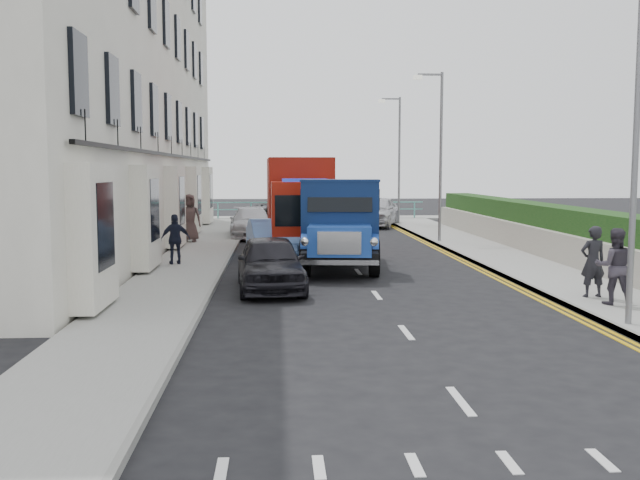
# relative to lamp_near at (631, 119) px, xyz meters

# --- Properties ---
(ground) EXTENTS (120.00, 120.00, 0.00)m
(ground) POSITION_rel_lamp_near_xyz_m (-4.18, 2.00, -4.00)
(ground) COLOR black
(ground) RESTS_ON ground
(pavement_west) EXTENTS (2.40, 38.00, 0.12)m
(pavement_west) POSITION_rel_lamp_near_xyz_m (-9.38, 11.00, -3.94)
(pavement_west) COLOR gray
(pavement_west) RESTS_ON ground
(pavement_east) EXTENTS (2.60, 38.00, 0.12)m
(pavement_east) POSITION_rel_lamp_near_xyz_m (1.12, 11.00, -3.94)
(pavement_east) COLOR gray
(pavement_east) RESTS_ON ground
(promenade) EXTENTS (30.00, 2.50, 0.12)m
(promenade) POSITION_rel_lamp_near_xyz_m (-4.18, 31.00, -3.94)
(promenade) COLOR gray
(promenade) RESTS_ON ground
(sea_plane) EXTENTS (120.00, 120.00, 0.00)m
(sea_plane) POSITION_rel_lamp_near_xyz_m (-4.18, 62.00, -4.00)
(sea_plane) COLOR slate
(sea_plane) RESTS_ON ground
(terrace_west) EXTENTS (6.31, 30.20, 14.25)m
(terrace_west) POSITION_rel_lamp_near_xyz_m (-13.65, 15.00, 3.17)
(terrace_west) COLOR white
(terrace_west) RESTS_ON ground
(garden_east) EXTENTS (1.45, 28.00, 1.75)m
(garden_east) POSITION_rel_lamp_near_xyz_m (3.03, 11.00, -3.10)
(garden_east) COLOR #B2AD9E
(garden_east) RESTS_ON ground
(seafront_railing) EXTENTS (13.00, 0.08, 1.11)m
(seafront_railing) POSITION_rel_lamp_near_xyz_m (-4.18, 30.20, -3.42)
(seafront_railing) COLOR #59B2A5
(seafront_railing) RESTS_ON ground
(lamp_near) EXTENTS (1.23, 0.18, 7.00)m
(lamp_near) POSITION_rel_lamp_near_xyz_m (0.00, 0.00, 0.00)
(lamp_near) COLOR slate
(lamp_near) RESTS_ON ground
(lamp_mid) EXTENTS (1.23, 0.18, 7.00)m
(lamp_mid) POSITION_rel_lamp_near_xyz_m (0.00, 16.00, 0.00)
(lamp_mid) COLOR slate
(lamp_mid) RESTS_ON ground
(lamp_far) EXTENTS (1.23, 0.18, 7.00)m
(lamp_far) POSITION_rel_lamp_near_xyz_m (0.00, 26.00, 0.00)
(lamp_far) COLOR slate
(lamp_far) RESTS_ON ground
(bedford_lorry) EXTENTS (2.79, 5.94, 2.72)m
(bedford_lorry) POSITION_rel_lamp_near_xyz_m (-4.72, 8.08, -2.74)
(bedford_lorry) COLOR black
(bedford_lorry) RESTS_ON ground
(red_lorry) EXTENTS (2.45, 6.73, 3.49)m
(red_lorry) POSITION_rel_lamp_near_xyz_m (-5.77, 13.30, -2.14)
(red_lorry) COLOR black
(red_lorry) RESTS_ON ground
(parked_car_front) EXTENTS (1.92, 4.19, 1.39)m
(parked_car_front) POSITION_rel_lamp_near_xyz_m (-6.78, 4.94, -3.30)
(parked_car_front) COLOR black
(parked_car_front) RESTS_ON ground
(parked_car_mid) EXTENTS (1.97, 4.31, 1.37)m
(parked_car_mid) POSITION_rel_lamp_near_xyz_m (-6.78, 11.15, -3.31)
(parked_car_mid) COLOR #5D83C8
(parked_car_mid) RESTS_ON ground
(parked_car_rear) EXTENTS (2.14, 4.77, 1.36)m
(parked_car_rear) POSITION_rel_lamp_near_xyz_m (-7.78, 19.16, -3.32)
(parked_car_rear) COLOR silver
(parked_car_rear) RESTS_ON ground
(seafront_car_left) EXTENTS (3.32, 5.02, 1.28)m
(seafront_car_left) POSITION_rel_lamp_near_xyz_m (-6.89, 25.46, -3.36)
(seafront_car_left) COLOR black
(seafront_car_left) RESTS_ON ground
(seafront_car_right) EXTENTS (3.33, 5.20, 1.65)m
(seafront_car_right) POSITION_rel_lamp_near_xyz_m (-1.23, 25.02, -3.17)
(seafront_car_right) COLOR silver
(seafront_car_right) RESTS_ON ground
(pedestrian_east_near) EXTENTS (0.64, 0.45, 1.66)m
(pedestrian_east_near) POSITION_rel_lamp_near_xyz_m (0.68, 2.83, -3.05)
(pedestrian_east_near) COLOR black
(pedestrian_east_near) RESTS_ON pavement_east
(pedestrian_east_far) EXTENTS (0.96, 0.83, 1.68)m
(pedestrian_east_far) POSITION_rel_lamp_near_xyz_m (0.75, 1.92, -3.04)
(pedestrian_east_far) COLOR #38333E
(pedestrian_east_far) RESTS_ON pavement_east
(pedestrian_west_near) EXTENTS (0.98, 0.60, 1.56)m
(pedestrian_west_near) POSITION_rel_lamp_near_xyz_m (-9.77, 9.25, -3.10)
(pedestrian_west_near) COLOR black
(pedestrian_west_near) RESTS_ON pavement_west
(pedestrian_west_far) EXTENTS (0.99, 0.68, 1.96)m
(pedestrian_west_far) POSITION_rel_lamp_near_xyz_m (-10.18, 16.18, -2.90)
(pedestrian_west_far) COLOR #433230
(pedestrian_west_far) RESTS_ON pavement_west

